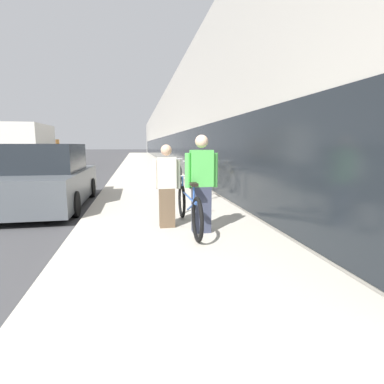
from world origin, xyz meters
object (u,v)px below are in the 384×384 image
parked_sedan_curbside (49,179)px  person_rider (201,184)px  bike_rack_hoop (204,181)px  person_bystander (167,186)px  cruiser_bike_nearest (193,179)px  tandem_bicycle (189,207)px  moving_truck (34,146)px  cruiser_bike_farthest (172,169)px  cruiser_bike_middle (178,173)px

parked_sedan_curbside → person_rider: bearing=-45.6°
bike_rack_hoop → parked_sedan_curbside: (-4.16, 0.24, 0.11)m
person_rider → person_bystander: bearing=141.6°
bike_rack_hoop → cruiser_bike_nearest: cruiser_bike_nearest is taller
tandem_bicycle → person_bystander: size_ratio=1.54×
moving_truck → tandem_bicycle: bearing=-66.1°
parked_sedan_curbside → moving_truck: (-5.05, 15.46, 0.81)m
bike_rack_hoop → person_bystander: bearing=-116.1°
cruiser_bike_farthest → person_rider: bearing=-93.7°
parked_sedan_curbside → tandem_bicycle: bearing=-44.6°
tandem_bicycle → cruiser_bike_farthest: 8.93m
bike_rack_hoop → cruiser_bike_farthest: size_ratio=0.47×
bike_rack_hoop → cruiser_bike_farthest: 5.99m
person_rider → bike_rack_hoop: person_rider is taller
cruiser_bike_nearest → moving_truck: bearing=122.9°
person_bystander → cruiser_bike_nearest: (1.31, 4.28, -0.36)m
cruiser_bike_middle → person_bystander: bearing=-99.7°
tandem_bicycle → cruiser_bike_middle: (0.73, 6.68, 0.02)m
bike_rack_hoop → parked_sedan_curbside: size_ratio=0.19×
parked_sedan_curbside → moving_truck: moving_truck is taller
bike_rack_hoop → tandem_bicycle: bearing=-108.4°
person_bystander → parked_sedan_curbside: size_ratio=0.34×
person_bystander → parked_sedan_curbside: (-2.82, 3.00, -0.14)m
tandem_bicycle → cruiser_bike_middle: 6.72m
cruiser_bike_middle → cruiser_bike_farthest: 2.22m
bike_rack_hoop → person_rider: bearing=-103.9°
cruiser_bike_middle → moving_truck: 14.97m
cruiser_bike_middle → moving_truck: bearing=127.0°
tandem_bicycle → cruiser_bike_farthest: cruiser_bike_farthest is taller
bike_rack_hoop → moving_truck: moving_truck is taller
cruiser_bike_nearest → cruiser_bike_farthest: (-0.15, 4.46, -0.02)m
cruiser_bike_farthest → bike_rack_hoop: bearing=-88.1°
bike_rack_hoop → cruiser_bike_nearest: size_ratio=0.46×
parked_sedan_curbside → cruiser_bike_farthest: bearing=55.4°
person_rider → person_bystander: (-0.56, 0.44, -0.08)m
cruiser_bike_farthest → parked_sedan_curbside: parked_sedan_curbside is taller
parked_sedan_curbside → cruiser_bike_nearest: bearing=17.3°
tandem_bicycle → parked_sedan_curbside: (-3.20, 3.15, 0.24)m
tandem_bicycle → cruiser_bike_farthest: (0.77, 8.90, 0.01)m
cruiser_bike_middle → tandem_bicycle: bearing=-96.2°
cruiser_bike_farthest → parked_sedan_curbside: (-3.97, -5.75, 0.23)m
parked_sedan_curbside → moving_truck: 16.29m
tandem_bicycle → moving_truck: 20.39m
cruiser_bike_nearest → parked_sedan_curbside: parked_sedan_curbside is taller
tandem_bicycle → moving_truck: size_ratio=0.36×
cruiser_bike_middle → moving_truck: size_ratio=0.28×
person_rider → parked_sedan_curbside: 4.82m
person_bystander → moving_truck: size_ratio=0.23×
person_bystander → bike_rack_hoop: 3.08m
moving_truck → cruiser_bike_farthest: bearing=-47.1°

